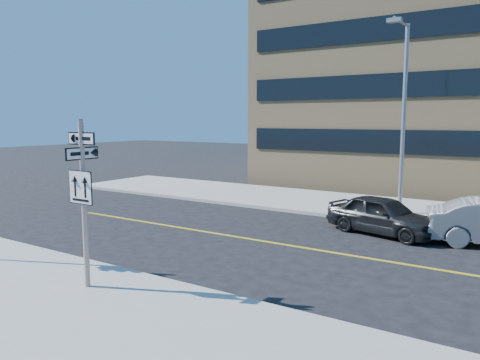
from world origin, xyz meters
The scene contains 5 objects.
ground centered at (0.00, 0.00, 0.00)m, with size 120.00×120.00×0.00m, color black.
sign_pole centered at (0.00, -2.51, 2.44)m, with size 0.92×0.92×4.06m.
parked_car_a centered at (4.33, 7.30, 0.71)m, with size 4.18×1.68×1.42m, color black.
streetlight_a centered at (4.00, 10.76, 4.76)m, with size 0.55×2.25×8.00m.
building_brick centered at (2.00, 25.00, 9.00)m, with size 18.00×18.00×18.00m, color tan.
Camera 1 is at (9.11, -9.68, 4.19)m, focal length 35.00 mm.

